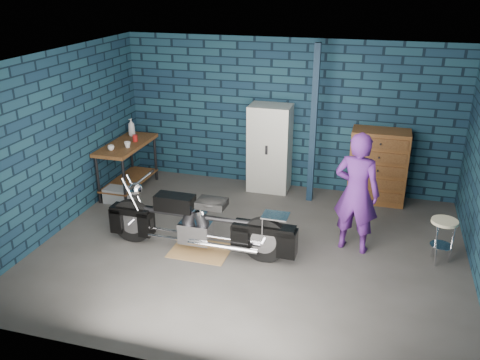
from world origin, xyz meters
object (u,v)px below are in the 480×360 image
object	(u,v)px
storage_bin	(117,195)
locker	(270,148)
tool_chest	(378,166)
shop_stool	(441,241)
person	(356,193)
motorcycle	(199,219)
workbench	(128,167)

from	to	relation	value
storage_bin	locker	xyz separation A→B (m)	(2.41, 1.29, 0.66)
tool_chest	shop_stool	bearing A→B (deg)	-63.28
person	tool_chest	xyz separation A→B (m)	(0.26, 1.80, -0.24)
locker	storage_bin	bearing A→B (deg)	-151.92
motorcycle	person	distance (m)	2.22
workbench	tool_chest	xyz separation A→B (m)	(4.34, 0.79, 0.18)
motorcycle	shop_stool	distance (m)	3.34
motorcycle	storage_bin	world-z (taller)	motorcycle
workbench	person	bearing A→B (deg)	-13.99
storage_bin	shop_stool	bearing A→B (deg)	-6.15
locker	shop_stool	world-z (taller)	locker
person	locker	bearing A→B (deg)	-35.87
locker	tool_chest	size ratio (longest dim) A/B	1.24
tool_chest	shop_stool	size ratio (longest dim) A/B	1.99
workbench	person	xyz separation A→B (m)	(4.08, -1.02, 0.42)
workbench	storage_bin	size ratio (longest dim) A/B	3.40
workbench	locker	world-z (taller)	locker
person	workbench	bearing A→B (deg)	-2.31
workbench	tool_chest	world-z (taller)	tool_chest
workbench	shop_stool	bearing A→B (deg)	-11.43
person	locker	world-z (taller)	person
storage_bin	locker	size ratio (longest dim) A/B	0.26
tool_chest	motorcycle	bearing A→B (deg)	-133.26
locker	tool_chest	distance (m)	1.91
storage_bin	motorcycle	bearing A→B (deg)	-31.24
workbench	motorcycle	bearing A→B (deg)	-40.39
workbench	person	size ratio (longest dim) A/B	0.80
motorcycle	locker	xyz separation A→B (m)	(0.43, 2.49, 0.27)
locker	tool_chest	world-z (taller)	locker
workbench	storage_bin	world-z (taller)	workbench
person	storage_bin	world-z (taller)	person
workbench	shop_stool	size ratio (longest dim) A/B	2.18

